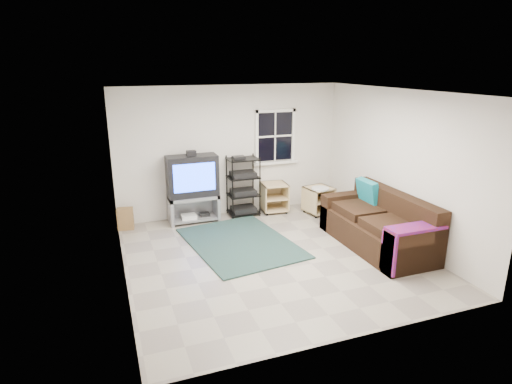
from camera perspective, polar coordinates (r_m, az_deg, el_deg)
name	(u,v)px	position (r m, az deg, el deg)	size (l,w,h in m)	color
room	(275,140)	(8.92, 2.56, 6.98)	(4.60, 4.62, 4.60)	gray
tv_unit	(192,183)	(8.33, -8.47, 1.18)	(0.96, 0.48, 1.42)	gray
av_rack	(243,190)	(8.68, -1.71, 0.29)	(0.61, 0.45, 1.23)	black
side_table_left	(274,196)	(8.97, 2.35, -0.55)	(0.56, 0.56, 0.61)	tan
side_table_right	(318,198)	(8.91, 8.21, -0.81)	(0.59, 0.59, 0.59)	tan
sofa	(379,226)	(7.54, 16.06, -4.42)	(0.97, 2.20, 1.00)	black
shag_rug	(240,243)	(7.46, -2.10, -6.77)	(1.61, 2.21, 0.03)	black
paper_bag	(125,219)	(8.38, -17.02, -3.43)	(0.29, 0.19, 0.41)	olive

